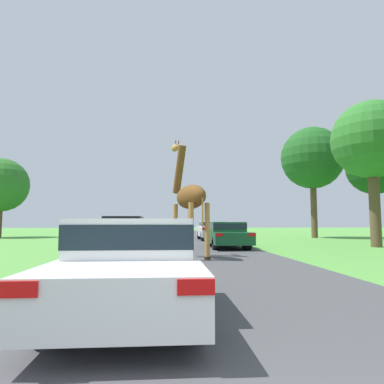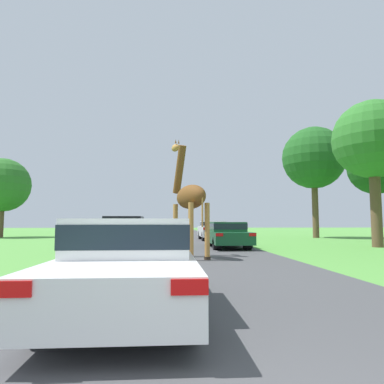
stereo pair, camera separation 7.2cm
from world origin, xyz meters
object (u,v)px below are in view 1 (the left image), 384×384
at_px(car_far_ahead, 226,234).
at_px(car_verge_right, 124,233).
at_px(car_queue_left, 212,230).
at_px(tree_far_right, 374,168).
at_px(tree_centre_back, 1,185).
at_px(giraffe_near_road, 189,198).
at_px(car_lead_maroon, 135,260).
at_px(car_queue_right, 140,229).
at_px(tree_mid_field, 372,141).
at_px(tree_left_edge, 312,158).

distance_m(car_far_ahead, car_verge_right, 5.27).
distance_m(car_queue_left, tree_far_right, 12.19).
height_order(tree_centre_back, tree_far_right, tree_far_right).
distance_m(car_verge_right, tree_centre_back, 19.23).
bearing_deg(car_far_ahead, giraffe_near_road, -114.11).
xyz_separation_m(car_lead_maroon, car_queue_left, (3.75, 19.61, 0.02)).
bearing_deg(car_queue_right, giraffe_near_road, -79.80).
height_order(car_verge_right, tree_mid_field, tree_mid_field).
bearing_deg(car_lead_maroon, car_queue_left, 79.18).
relative_size(car_queue_right, car_far_ahead, 0.86).
height_order(car_lead_maroon, tree_left_edge, tree_left_edge).
relative_size(car_verge_right, tree_far_right, 0.59).
distance_m(car_verge_right, tree_far_right, 18.28).
xyz_separation_m(car_far_ahead, tree_left_edge, (9.19, 10.28, 5.98)).
bearing_deg(car_far_ahead, tree_left_edge, 48.21).
height_order(car_verge_right, tree_left_edge, tree_left_edge).
distance_m(car_lead_maroon, tree_centre_back, 28.64).
distance_m(car_queue_right, car_queue_left, 7.34).
xyz_separation_m(car_queue_right, tree_left_edge, (14.53, -1.98, 5.93)).
bearing_deg(car_queue_left, tree_centre_back, 163.29).
relative_size(car_queue_left, car_far_ahead, 0.95).
height_order(car_lead_maroon, tree_far_right, tree_far_right).
xyz_separation_m(car_queue_left, tree_mid_field, (7.59, -7.77, 4.89)).
bearing_deg(giraffe_near_road, car_queue_right, 77.59).
distance_m(car_queue_right, tree_mid_field, 18.82).
height_order(tree_left_edge, tree_centre_back, tree_left_edge).
distance_m(giraffe_near_road, car_far_ahead, 5.66).
bearing_deg(tree_mid_field, tree_centre_back, 152.55).
bearing_deg(car_far_ahead, car_lead_maroon, -106.18).
distance_m(car_lead_maroon, car_queue_left, 19.97).
bearing_deg(car_queue_left, car_queue_right, 139.34).
bearing_deg(tree_centre_back, car_far_ahead, -36.42).
distance_m(giraffe_near_road, car_lead_maroon, 7.40).
bearing_deg(tree_centre_back, car_verge_right, -49.59).
xyz_separation_m(giraffe_near_road, car_verge_right, (-2.77, 3.34, -1.34)).
distance_m(car_queue_right, tree_left_edge, 15.82).
bearing_deg(car_verge_right, car_queue_right, 91.38).
xyz_separation_m(tree_far_right, tree_mid_field, (-3.58, -5.51, 0.56)).
bearing_deg(giraffe_near_road, car_far_ahead, 43.28).
height_order(car_lead_maroon, car_far_ahead, car_lead_maroon).
bearing_deg(giraffe_near_road, tree_centre_back, 107.66).
distance_m(car_lead_maroon, tree_left_edge, 26.45).
height_order(car_far_ahead, tree_mid_field, tree_mid_field).
height_order(car_far_ahead, tree_left_edge, tree_left_edge).
relative_size(car_queue_left, tree_far_right, 0.65).
xyz_separation_m(car_queue_right, car_far_ahead, (5.34, -12.26, -0.05)).
height_order(tree_centre_back, tree_mid_field, tree_mid_field).
distance_m(giraffe_near_road, car_verge_right, 4.54).
relative_size(giraffe_near_road, car_far_ahead, 0.96).
distance_m(car_queue_right, tree_far_right, 18.66).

